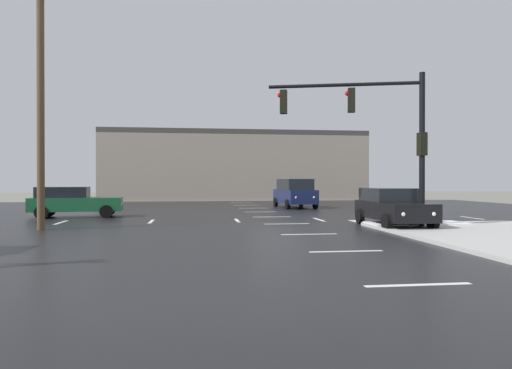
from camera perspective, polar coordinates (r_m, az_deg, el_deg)
name	(u,v)px	position (r m, az deg, el deg)	size (l,w,h in m)	color
ground_plane	(279,221)	(22.23, 2.82, -4.47)	(120.00, 120.00, 0.00)	slate
road_asphalt	(279,220)	(22.23, 2.82, -4.45)	(44.00, 44.00, 0.02)	black
snow_strip_curbside	(417,223)	(20.00, 19.24, -4.55)	(4.00, 1.60, 0.06)	white
lane_markings	(310,222)	(21.14, 6.71, -4.66)	(36.15, 36.15, 0.01)	silver
traffic_signal_mast	(377,123)	(19.01, 14.77, 7.34)	(5.96, 1.88, 6.00)	black
strip_building_background	(234,166)	(48.19, -2.71, 2.26)	(26.26, 8.00, 6.93)	gray
sedan_green	(73,201)	(25.72, -21.65, -1.93)	(4.66, 2.36, 1.58)	#195933
sedan_black	(392,206)	(19.83, 16.45, -2.60)	(2.11, 4.57, 1.58)	black
suv_navy	(295,193)	(32.78, 4.80, -1.00)	(2.46, 4.95, 2.03)	#141E47
utility_pole_mid	(41,97)	(19.71, -25.09, 9.78)	(2.20, 0.28, 9.79)	brown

